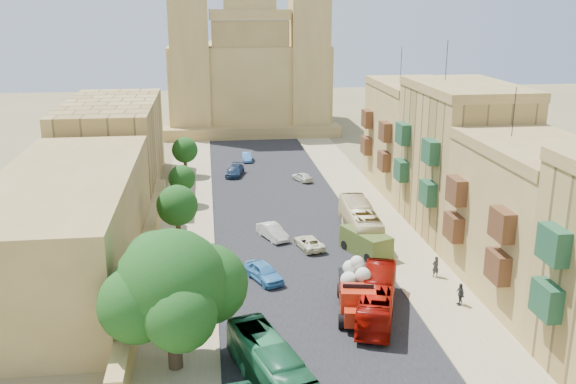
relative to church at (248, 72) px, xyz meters
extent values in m
cube|color=black|center=(0.00, -48.61, -9.51)|extent=(14.00, 140.00, 0.01)
cube|color=tan|center=(9.50, -48.61, -9.51)|extent=(5.00, 140.00, 0.01)
cube|color=tan|center=(-9.50, -48.61, -9.51)|extent=(5.00, 140.00, 0.01)
cube|color=tan|center=(7.00, -48.61, -9.46)|extent=(0.25, 140.00, 0.12)
cube|color=tan|center=(-7.00, -48.61, -9.46)|extent=(0.25, 140.00, 0.12)
cube|color=#1F4E31|center=(11.55, -77.69, -4.96)|extent=(0.90, 2.20, 2.00)
cube|color=#1F4E31|center=(11.55, -77.69, -1.60)|extent=(0.90, 2.20, 2.00)
cube|color=#AB8D4D|center=(16.00, -67.61, -4.27)|extent=(8.00, 14.00, 10.50)
cube|color=olive|center=(16.00, -67.61, 1.38)|extent=(8.20, 14.00, 0.80)
cylinder|color=black|center=(15.00, -64.81, 3.58)|extent=(0.06, 0.06, 3.60)
cube|color=#57331D|center=(11.55, -71.53, -5.53)|extent=(0.90, 2.20, 2.00)
cube|color=#57331D|center=(11.55, -63.69, -5.53)|extent=(0.90, 2.20, 2.00)
cube|color=#57331D|center=(11.55, -71.53, -2.59)|extent=(0.90, 2.20, 2.00)
cube|color=#57331D|center=(11.55, -63.69, -2.59)|extent=(0.90, 2.20, 2.00)
cube|color=tan|center=(16.00, -53.61, -3.02)|extent=(8.00, 14.00, 13.00)
cube|color=olive|center=(16.00, -53.61, 3.88)|extent=(8.20, 14.00, 0.80)
cylinder|color=black|center=(15.00, -50.81, 6.08)|extent=(0.06, 0.06, 3.60)
cube|color=#1F4E31|center=(11.55, -57.53, -4.58)|extent=(0.90, 2.20, 2.00)
cube|color=#1F4E31|center=(11.55, -49.69, -4.58)|extent=(0.90, 2.20, 2.00)
cube|color=#1F4E31|center=(11.55, -57.53, -0.94)|extent=(0.90, 2.20, 2.00)
cube|color=#1F4E31|center=(11.55, -49.69, -0.94)|extent=(0.90, 2.20, 2.00)
cube|color=#AB8D4D|center=(16.00, -39.61, -3.77)|extent=(8.00, 14.00, 11.50)
cube|color=olive|center=(16.00, -39.61, 2.38)|extent=(8.20, 14.00, 0.80)
cylinder|color=black|center=(15.00, -36.81, 4.58)|extent=(0.06, 0.06, 3.60)
cube|color=#57331D|center=(11.55, -43.53, -5.15)|extent=(0.90, 2.20, 2.00)
cube|color=#57331D|center=(11.55, -35.69, -5.15)|extent=(0.90, 2.20, 2.00)
cube|color=#57331D|center=(11.55, -43.53, -1.93)|extent=(0.90, 2.20, 2.00)
cube|color=#57331D|center=(11.55, -35.69, -1.93)|extent=(0.90, 2.20, 2.00)
cube|color=#AB8D4D|center=(-12.50, -58.61, -8.62)|extent=(1.00, 40.00, 1.80)
cube|color=olive|center=(-18.00, -60.61, -5.32)|extent=(10.00, 28.00, 8.40)
cube|color=tan|center=(-18.00, -34.61, -4.52)|extent=(10.00, 22.00, 10.00)
cube|color=#AB8D4D|center=(0.00, 2.39, -2.52)|extent=(26.00, 20.00, 14.00)
cube|color=olive|center=(0.00, -8.11, -8.62)|extent=(28.00, 4.00, 1.80)
cube|color=olive|center=(0.00, -6.41, 0.48)|extent=(12.00, 2.00, 16.00)
cube|color=#AB8D4D|center=(0.00, -6.41, 9.38)|extent=(12.60, 2.40, 1.60)
cube|color=#AB8D4D|center=(0.00, -6.41, 11.08)|extent=(8.00, 2.00, 2.40)
cube|color=#AB8D4D|center=(-9.50, -5.11, 4.98)|extent=(6.00, 6.00, 29.00)
cube|color=#AB8D4D|center=(9.50, -5.11, 4.98)|extent=(6.00, 6.00, 29.00)
cylinder|color=#39291C|center=(-9.50, -74.61, -7.89)|extent=(0.86, 0.86, 3.25)
sphere|color=#103A0F|center=(-9.50, -74.61, -4.21)|extent=(6.50, 6.50, 6.50)
sphere|color=#103A0F|center=(-7.45, -73.59, -4.73)|extent=(4.79, 4.79, 4.79)
sphere|color=#103A0F|center=(-11.38, -75.38, -4.90)|extent=(4.45, 4.45, 4.45)
sphere|color=#103A0F|center=(-8.99, -76.67, -5.07)|extent=(4.11, 4.11, 4.11)
sphere|color=#103A0F|center=(-10.44, -72.73, -3.53)|extent=(3.76, 3.76, 3.76)
cylinder|color=#39291C|center=(-10.00, -66.61, -8.28)|extent=(0.44, 0.44, 2.48)
sphere|color=#103A0F|center=(-10.00, -66.61, -5.78)|extent=(3.60, 3.60, 3.60)
cylinder|color=#39291C|center=(-10.00, -54.61, -8.27)|extent=(0.44, 0.44, 2.48)
sphere|color=#103A0F|center=(-10.00, -54.61, -5.77)|extent=(3.61, 3.61, 3.61)
cylinder|color=#39291C|center=(-10.00, -42.61, -8.54)|extent=(0.44, 0.44, 1.95)
sphere|color=#103A0F|center=(-10.00, -42.61, -6.58)|extent=(2.83, 2.83, 2.83)
cylinder|color=#39291C|center=(-10.00, -30.61, -8.42)|extent=(0.44, 0.44, 2.18)
sphere|color=#103A0F|center=(-10.00, -30.61, -6.22)|extent=(3.17, 3.17, 3.17)
cube|color=red|center=(2.91, -67.94, -8.15)|extent=(3.09, 4.32, 0.99)
cube|color=black|center=(2.91, -67.94, -7.60)|extent=(3.16, 4.38, 0.13)
cube|color=red|center=(2.45, -70.42, -8.04)|extent=(2.60, 2.25, 1.97)
cube|color=red|center=(2.20, -71.71, -8.47)|extent=(2.07, 1.63, 1.10)
cube|color=black|center=(2.45, -70.42, -7.27)|extent=(2.07, 0.49, 0.99)
cylinder|color=black|center=(1.19, -71.18, -9.02)|extent=(0.56, 1.04, 0.99)
cylinder|color=black|center=(3.34, -71.59, -9.02)|extent=(0.56, 1.04, 0.99)
cylinder|color=black|center=(2.08, -66.45, -9.02)|extent=(0.56, 1.04, 0.99)
cylinder|color=black|center=(4.23, -66.85, -9.02)|extent=(0.56, 1.04, 0.99)
sphere|color=beige|center=(2.25, -68.48, -7.33)|extent=(1.20, 1.20, 1.20)
sphere|color=beige|center=(3.39, -68.36, -7.33)|extent=(1.20, 1.20, 1.20)
sphere|color=beige|center=(3.03, -67.29, -7.33)|extent=(1.20, 1.20, 1.20)
sphere|color=beige|center=(2.50, -67.75, -6.72)|extent=(1.10, 1.10, 1.10)
sphere|color=beige|center=(3.10, -68.98, -6.78)|extent=(1.10, 1.10, 1.10)
sphere|color=beige|center=(2.89, -68.05, -6.23)|extent=(0.99, 0.99, 0.99)
cube|color=#485A21|center=(5.95, -58.61, -8.49)|extent=(3.83, 5.39, 2.04)
cylinder|color=black|center=(5.69, -60.57, -9.11)|extent=(0.60, 0.88, 0.82)
cylinder|color=black|center=(7.49, -59.85, -9.11)|extent=(0.60, 0.88, 0.82)
cylinder|color=black|center=(4.42, -57.38, -9.11)|extent=(0.60, 0.88, 0.82)
cylinder|color=black|center=(6.21, -56.66, -9.11)|extent=(0.60, 0.88, 0.82)
imported|color=#1F653C|center=(-4.05, -77.61, -8.18)|extent=(4.83, 9.87, 2.68)
imported|color=#8C0A04|center=(4.00, -69.65, -8.21)|extent=(5.09, 9.60, 2.62)
imported|color=beige|center=(6.50, -54.12, -8.06)|extent=(2.98, 10.53, 2.90)
imported|color=#4291CB|center=(-3.21, -62.99, -8.81)|extent=(3.21, 4.48, 1.42)
imported|color=silver|center=(-1.59, -53.89, -8.85)|extent=(2.83, 4.26, 1.33)
imported|color=beige|center=(1.34, -56.74, -8.98)|extent=(2.63, 4.18, 1.08)
imported|color=#162743|center=(-3.93, -31.34, -8.87)|extent=(2.86, 4.75, 1.29)
imported|color=silver|center=(3.98, -34.87, -8.97)|extent=(2.52, 3.47, 1.10)
imported|color=#4080CC|center=(-1.93, -23.79, -8.94)|extent=(1.28, 3.51, 1.15)
imported|color=#29272A|center=(10.21, -64.00, -8.65)|extent=(0.73, 0.59, 1.73)
imported|color=#2C2D32|center=(10.27, -68.91, -8.68)|extent=(0.51, 1.01, 1.66)
camera|label=1|loc=(-7.15, -108.60, 11.23)|focal=40.00mm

